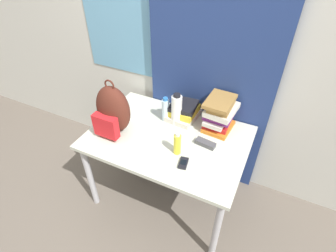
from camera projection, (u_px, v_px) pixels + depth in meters
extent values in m
plane|color=#665B51|center=(146.00, 231.00, 2.17)|extent=(12.00, 12.00, 0.00)
cube|color=beige|center=(196.00, 45.00, 2.02)|extent=(6.00, 0.05, 2.50)
cube|color=#66A3C6|center=(140.00, 31.00, 2.13)|extent=(1.10, 0.01, 0.80)
cube|color=navy|center=(213.00, 51.00, 1.93)|extent=(1.02, 0.04, 2.50)
cube|color=beige|center=(168.00, 138.00, 2.02)|extent=(1.20, 0.83, 0.03)
cylinder|color=#B2B2B7|center=(90.00, 177.00, 2.17)|extent=(0.05, 0.05, 0.68)
cylinder|color=#B2B2B7|center=(216.00, 231.00, 1.80)|extent=(0.05, 0.05, 0.68)
cylinder|color=#B2B2B7|center=(135.00, 127.00, 2.68)|extent=(0.05, 0.05, 0.68)
cylinder|color=#B2B2B7|center=(241.00, 161.00, 2.31)|extent=(0.05, 0.05, 0.68)
ellipsoid|color=#512319|center=(113.00, 110.00, 1.95)|extent=(0.27, 0.18, 0.39)
cube|color=red|center=(106.00, 126.00, 1.92)|extent=(0.19, 0.06, 0.17)
torus|color=#512319|center=(109.00, 85.00, 1.81)|extent=(0.08, 0.01, 0.08)
cube|color=silver|center=(183.00, 115.00, 2.18)|extent=(0.24, 0.30, 0.05)
cube|color=yellow|center=(184.00, 110.00, 2.15)|extent=(0.21, 0.23, 0.06)
cube|color=black|center=(184.00, 106.00, 2.11)|extent=(0.22, 0.22, 0.04)
cube|color=orange|center=(218.00, 127.00, 2.07)|extent=(0.22, 0.26, 0.03)
cube|color=red|center=(217.00, 122.00, 2.06)|extent=(0.19, 0.23, 0.04)
cube|color=silver|center=(217.00, 119.00, 2.03)|extent=(0.17, 0.25, 0.03)
cube|color=#6B2370|center=(219.00, 114.00, 2.01)|extent=(0.21, 0.21, 0.05)
cube|color=silver|center=(222.00, 110.00, 1.98)|extent=(0.23, 0.29, 0.04)
cube|color=olive|center=(221.00, 105.00, 1.95)|extent=(0.16, 0.24, 0.04)
cube|color=olive|center=(220.00, 101.00, 1.94)|extent=(0.20, 0.28, 0.03)
cylinder|color=silver|center=(165.00, 110.00, 2.11)|extent=(0.06, 0.06, 0.19)
cylinder|color=#286BB7|center=(165.00, 99.00, 2.04)|extent=(0.04, 0.04, 0.02)
cylinder|color=white|center=(177.00, 110.00, 2.06)|extent=(0.08, 0.08, 0.25)
cylinder|color=black|center=(177.00, 95.00, 1.97)|extent=(0.05, 0.05, 0.02)
cylinder|color=yellow|center=(177.00, 144.00, 1.82)|extent=(0.05, 0.05, 0.16)
cylinder|color=white|center=(178.00, 134.00, 1.76)|extent=(0.03, 0.03, 0.02)
cube|color=black|center=(183.00, 163.00, 1.78)|extent=(0.07, 0.11, 0.02)
cube|color=black|center=(183.00, 162.00, 1.77)|extent=(0.05, 0.05, 0.00)
cube|color=#47474C|center=(205.00, 143.00, 1.92)|extent=(0.16, 0.08, 0.04)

